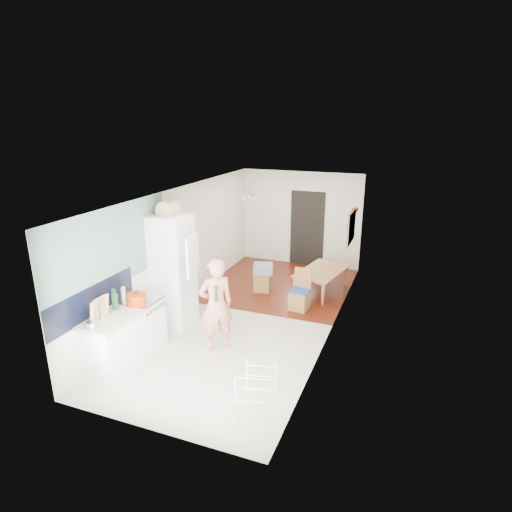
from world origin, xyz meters
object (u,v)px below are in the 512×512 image
Objects in this scene: person at (216,297)px; dining_table at (322,283)px; stool at (262,281)px; drying_rack at (256,398)px; dining_chair at (300,290)px.

person is 3.40m from dining_table.
stool is at bearing -131.20° from person.
person is 1.51× the size of dining_table.
drying_rack is at bearing 85.66° from person.
dining_chair is 3.62m from drying_rack.
drying_rack is at bearing -70.66° from stool.
dining_table is at bearing -154.76° from person.
person is at bearing 116.16° from drying_rack.
stool is (-1.30, -0.43, 0.01)m from dining_table.
person is 2.37× the size of drying_rack.
stool reaches higher than dining_table.
stool is at bearing 153.56° from dining_chair.
dining_table is 4.70m from drying_rack.
drying_rack reaches higher than dining_table.
dining_chair is 1.06× the size of drying_rack.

